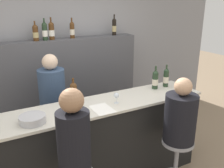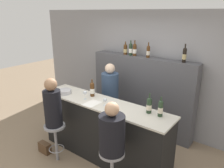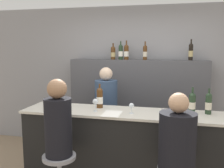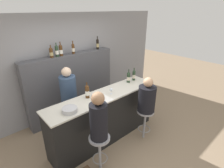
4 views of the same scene
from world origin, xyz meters
The scene contains 21 objects.
ground_plane centered at (0.00, 0.00, 0.00)m, with size 16.00×16.00×0.00m, color #8C755B.
wall_back centered at (0.00, 1.82, 1.30)m, with size 6.40×0.05×2.60m.
bar_counter centered at (0.00, 0.27, 0.54)m, with size 2.53×0.57×1.09m.
back_bar_cabinet centered at (0.00, 1.59, 0.83)m, with size 2.36×0.28×1.66m.
wine_bottle_counter_0 centered at (-0.33, 0.39, 1.22)m, with size 0.08×0.08×0.32m.
wine_bottle_counter_1 centered at (0.82, 0.39, 1.21)m, with size 0.08×0.08×0.32m.
wine_bottle_counter_2 centered at (1.01, 0.39, 1.22)m, with size 0.07×0.07×0.31m.
wine_bottle_backbar_0 centered at (-0.43, 1.59, 1.78)m, with size 0.08×0.08×0.28m.
wine_bottle_backbar_1 centered at (-0.30, 1.59, 1.79)m, with size 0.08×0.08×0.32m.
wine_bottle_backbar_2 centered at (-0.20, 1.59, 1.79)m, with size 0.08×0.08×0.33m.
wine_bottle_backbar_3 centered at (0.12, 1.59, 1.79)m, with size 0.07×0.07×0.31m.
wine_bottle_backbar_4 centered at (0.87, 1.59, 1.80)m, with size 0.07×0.07×0.34m.
wine_glass_0 centered at (-0.33, 0.20, 1.20)m, with size 0.07×0.07×0.16m.
wine_glass_1 centered at (0.12, 0.20, 1.18)m, with size 0.06×0.06×0.13m.
metal_bowl centered at (-0.84, 0.17, 1.12)m, with size 0.26×0.26×0.07m.
tasting_menu centered at (-0.11, 0.12, 1.09)m, with size 0.21×0.30×0.00m.
bar_stool_left centered at (-0.60, -0.30, 0.55)m, with size 0.36×0.36×0.70m.
guest_seated_left centered at (-0.60, -0.30, 1.08)m, with size 0.29×0.29×0.84m.
bar_stool_right centered at (0.64, -0.30, 0.55)m, with size 0.36×0.36×0.70m.
guest_seated_right centered at (0.64, -0.30, 1.01)m, with size 0.36×0.36×0.75m.
bartender centered at (-0.41, 1.01, 0.72)m, with size 0.35×0.35×1.57m.
Camera 4 is at (-1.98, -2.17, 2.69)m, focal length 28.00 mm.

